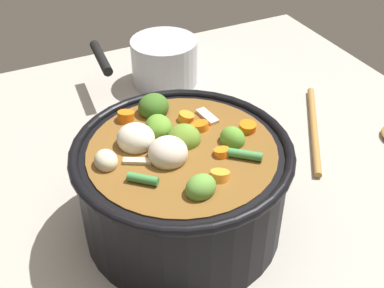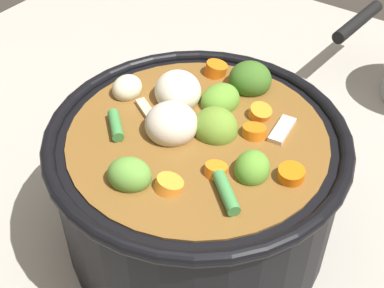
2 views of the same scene
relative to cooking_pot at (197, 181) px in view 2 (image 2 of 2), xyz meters
The scene contains 2 objects.
ground_plane 0.07m from the cooking_pot, 150.06° to the right, with size 1.10×1.10×0.00m, color #9E998E.
cooking_pot is the anchor object (origin of this frame).
Camera 2 is at (-0.30, -0.20, 0.45)m, focal length 49.56 mm.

